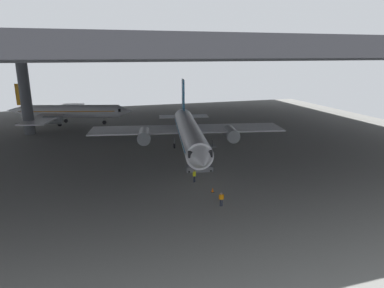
{
  "coord_description": "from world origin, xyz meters",
  "views": [
    {
      "loc": [
        -15.16,
        -50.83,
        16.08
      ],
      "look_at": [
        -0.56,
        -3.18,
        2.51
      ],
      "focal_mm": 31.34,
      "sensor_mm": 36.0,
      "label": 1
    }
  ],
  "objects_px": {
    "crew_worker_near_nose": "(221,199)",
    "crew_worker_by_stairs": "(194,175)",
    "traffic_cone_orange": "(213,190)",
    "boarding_stairs": "(200,166)",
    "airplane_distant": "(69,111)",
    "airplane_main": "(189,132)"
  },
  "relations": [
    {
      "from": "crew_worker_near_nose",
      "to": "crew_worker_by_stairs",
      "type": "height_order",
      "value": "crew_worker_by_stairs"
    },
    {
      "from": "boarding_stairs",
      "to": "airplane_distant",
      "type": "bearing_deg",
      "value": 115.96
    },
    {
      "from": "crew_worker_near_nose",
      "to": "crew_worker_by_stairs",
      "type": "xyz_separation_m",
      "value": [
        -0.69,
        7.52,
        0.05
      ]
    },
    {
      "from": "crew_worker_near_nose",
      "to": "crew_worker_by_stairs",
      "type": "distance_m",
      "value": 7.55
    },
    {
      "from": "airplane_distant",
      "to": "airplane_main",
      "type": "bearing_deg",
      "value": -55.26
    },
    {
      "from": "airplane_main",
      "to": "crew_worker_by_stairs",
      "type": "bearing_deg",
      "value": -103.87
    },
    {
      "from": "airplane_main",
      "to": "airplane_distant",
      "type": "height_order",
      "value": "airplane_main"
    },
    {
      "from": "airplane_main",
      "to": "crew_worker_near_nose",
      "type": "distance_m",
      "value": 21.5
    },
    {
      "from": "boarding_stairs",
      "to": "airplane_distant",
      "type": "distance_m",
      "value": 43.43
    },
    {
      "from": "crew_worker_by_stairs",
      "to": "traffic_cone_orange",
      "type": "relative_size",
      "value": 2.76
    },
    {
      "from": "airplane_distant",
      "to": "crew_worker_by_stairs",
      "type": "bearing_deg",
      "value": -68.49
    },
    {
      "from": "crew_worker_near_nose",
      "to": "crew_worker_by_stairs",
      "type": "bearing_deg",
      "value": 95.28
    },
    {
      "from": "airplane_distant",
      "to": "boarding_stairs",
      "type": "bearing_deg",
      "value": -64.04
    },
    {
      "from": "traffic_cone_orange",
      "to": "airplane_main",
      "type": "bearing_deg",
      "value": 82.64
    },
    {
      "from": "boarding_stairs",
      "to": "crew_worker_near_nose",
      "type": "relative_size",
      "value": 2.9
    },
    {
      "from": "crew_worker_near_nose",
      "to": "traffic_cone_orange",
      "type": "height_order",
      "value": "crew_worker_near_nose"
    },
    {
      "from": "boarding_stairs",
      "to": "crew_worker_by_stairs",
      "type": "xyz_separation_m",
      "value": [
        -2.06,
        -3.96,
        0.22
      ]
    },
    {
      "from": "boarding_stairs",
      "to": "traffic_cone_orange",
      "type": "height_order",
      "value": "boarding_stairs"
    },
    {
      "from": "crew_worker_near_nose",
      "to": "boarding_stairs",
      "type": "bearing_deg",
      "value": 83.21
    },
    {
      "from": "boarding_stairs",
      "to": "airplane_distant",
      "type": "xyz_separation_m",
      "value": [
        -18.98,
        38.99,
        2.34
      ]
    },
    {
      "from": "crew_worker_near_nose",
      "to": "crew_worker_by_stairs",
      "type": "relative_size",
      "value": 0.95
    },
    {
      "from": "airplane_main",
      "to": "boarding_stairs",
      "type": "relative_size",
      "value": 7.66
    }
  ]
}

